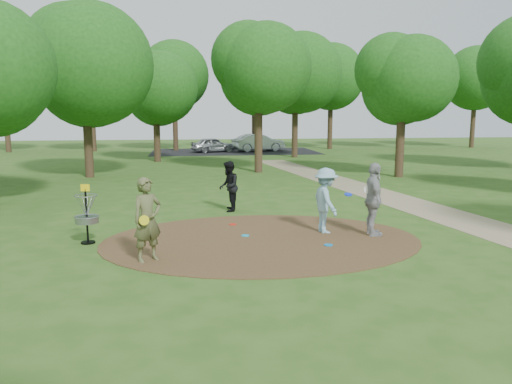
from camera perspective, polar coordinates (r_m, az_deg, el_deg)
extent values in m
plane|color=#2D5119|center=(13.23, 0.70, -5.53)|extent=(100.00, 100.00, 0.00)
cylinder|color=#47301C|center=(13.23, 0.70, -5.48)|extent=(8.40, 8.40, 0.02)
cube|color=#8C7A5B|center=(17.21, 21.62, -2.72)|extent=(7.55, 39.89, 0.01)
cube|color=black|center=(42.97, -2.50, 4.64)|extent=(14.00, 8.00, 0.01)
imported|color=brown|center=(11.46, -12.31, -3.11)|extent=(0.84, 0.77, 1.92)
cylinder|color=yellow|center=(11.16, -12.66, -3.17)|extent=(0.22, 0.05, 0.22)
imported|color=#87B4CA|center=(13.99, 7.97, -0.98)|extent=(0.84, 1.26, 1.83)
cylinder|color=#0C27DC|center=(14.20, 10.50, -0.27)|extent=(0.23, 0.23, 0.08)
imported|color=black|center=(16.93, -3.15, 0.65)|extent=(0.75, 0.91, 1.72)
cylinder|color=#0D8EDE|center=(16.97, -2.50, 0.35)|extent=(0.23, 0.09, 0.22)
imported|color=#999A9C|center=(13.86, 13.30, -0.86)|extent=(0.62, 1.22, 2.01)
cylinder|color=white|center=(13.75, 12.65, 0.27)|extent=(0.23, 0.08, 0.22)
cylinder|color=#1AA8D4|center=(13.61, -1.23, -4.99)|extent=(0.22, 0.22, 0.02)
cylinder|color=#0B76CB|center=(12.79, 8.27, -6.01)|extent=(0.22, 0.22, 0.02)
cylinder|color=red|center=(14.94, -2.67, -3.72)|extent=(0.22, 0.22, 0.02)
imported|color=#A7A8AE|center=(42.41, -4.92, 5.40)|extent=(3.93, 2.51, 1.24)
imported|color=#B1B6B9|center=(43.20, 0.26, 5.66)|extent=(4.79, 2.81, 1.49)
cylinder|color=black|center=(13.50, -18.78, -2.79)|extent=(0.05, 0.05, 1.35)
cylinder|color=black|center=(13.64, -18.63, -5.48)|extent=(0.36, 0.36, 0.04)
cylinder|color=gray|center=(13.51, -18.76, -3.01)|extent=(0.60, 0.60, 0.16)
torus|color=gray|center=(13.49, -18.78, -2.68)|extent=(0.63, 0.63, 0.03)
torus|color=gray|center=(13.40, -18.90, -0.38)|extent=(0.58, 0.58, 0.02)
cube|color=yellow|center=(13.37, -18.95, 0.47)|extent=(0.22, 0.02, 0.18)
cylinder|color=#332316|center=(27.19, -18.64, 5.59)|extent=(0.44, 0.44, 3.80)
sphere|color=#1A4B14|center=(27.24, -19.03, 13.15)|extent=(6.15, 6.15, 6.15)
cylinder|color=#332316|center=(27.96, 0.28, 6.54)|extent=(0.44, 0.44, 4.18)
sphere|color=#1A4B14|center=(28.02, 0.29, 13.57)|extent=(4.88, 4.88, 4.88)
cylinder|color=#332316|center=(27.00, 16.15, 5.49)|extent=(0.44, 0.44, 3.61)
sphere|color=#1A4B14|center=(27.00, 16.43, 11.86)|extent=(4.35, 4.35, 4.35)
cylinder|color=#332316|center=(34.77, -11.25, 6.24)|extent=(0.44, 0.44, 3.42)
sphere|color=#1A4B14|center=(34.76, -11.41, 11.25)|extent=(4.83, 4.83, 4.83)
cylinder|color=#332316|center=(37.52, 4.47, 7.31)|extent=(0.44, 0.44, 4.37)
sphere|color=#1A4B14|center=(37.59, 4.54, 13.11)|extent=(5.86, 5.86, 5.86)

